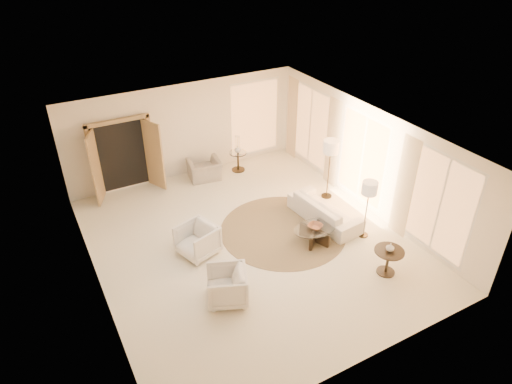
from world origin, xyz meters
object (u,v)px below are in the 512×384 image
armchair_left (197,239)px  armchair_right (227,284)px  bowl (315,226)px  sofa (325,210)px  coffee_table (315,233)px  floor_lamp_far (369,191)px  end_vase (390,247)px  floor_lamp_near (331,149)px  side_table (238,159)px  side_vase (238,149)px  end_table (388,258)px  accent_chair (204,167)px

armchair_left → armchair_right: (-0.06, -1.68, -0.01)m
armchair_right → bowl: bearing=127.8°
sofa → coffee_table: 0.96m
floor_lamp_far → coffee_table: bearing=162.5°
armchair_left → end_vase: size_ratio=4.39×
floor_lamp_near → bowl: bearing=-134.3°
side_table → bowl: 4.11m
floor_lamp_near → end_vase: (-0.76, -3.23, -0.77)m
armchair_left → floor_lamp_far: floor_lamp_far is taller
sofa → side_vase: side_vase is taller
floor_lamp_far → end_vase: size_ratio=8.04×
armchair_right → armchair_left: bearing=-159.7°
armchair_right → floor_lamp_far: floor_lamp_far is taller
end_table → side_vase: bearing=97.2°
side_table → accent_chair: bearing=180.0°
sofa → armchair_right: bearing=106.0°
armchair_left → end_table: size_ratio=1.28×
armchair_right → coffee_table: bearing=127.8°
armchair_left → end_table: (3.39, -2.62, 0.00)m
armchair_left → floor_lamp_far: (3.85, -1.30, 0.88)m
accent_chair → armchair_left: bearing=72.3°
accent_chair → coffee_table: bearing=113.1°
end_table → end_vase: 0.28m
accent_chair → bowl: size_ratio=2.77×
side_table → coffee_table: bearing=-90.2°
coffee_table → end_table: bearing=-66.3°
accent_chair → floor_lamp_far: size_ratio=0.61×
armchair_left → side_vase: bearing=122.3°
armchair_right → coffee_table: 2.81m
armchair_left → side_table: size_ratio=1.35×
armchair_right → end_vase: size_ratio=4.31×
coffee_table → accent_chair: bearing=105.0°
sofa → accent_chair: accent_chair is taller
side_table → floor_lamp_far: (1.19, -4.49, 0.92)m
floor_lamp_far → bowl: bearing=162.5°
end_table → side_table: bearing=97.2°
coffee_table → bowl: bowl is taller
floor_lamp_near → end_vase: floor_lamp_near is taller
side_table → bowl: (-0.01, -4.11, 0.07)m
coffee_table → side_vase: side_vase is taller
accent_chair → side_vase: side_vase is taller
sofa → armchair_right: size_ratio=2.57×
floor_lamp_near → end_vase: bearing=-103.2°
sofa → end_table: 2.31m
side_vase → armchair_left: bearing=-129.8°
side_vase → coffee_table: bearing=-90.2°
armchair_right → side_table: size_ratio=1.33×
end_table → end_vase: size_ratio=3.42×
end_table → side_vase: size_ratio=2.95×
accent_chair → side_table: accent_chair is taller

